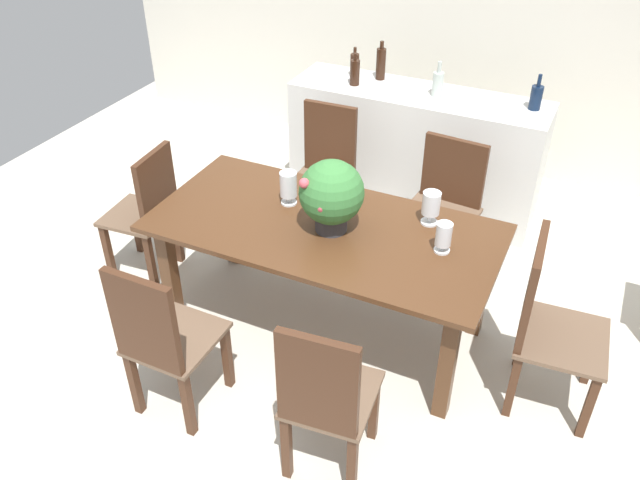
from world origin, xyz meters
name	(u,v)px	position (x,y,z in m)	size (l,w,h in m)	color
ground_plane	(323,327)	(0.00, 0.00, 0.00)	(7.04, 7.04, 0.00)	beige
back_wall	(458,12)	(0.00, 2.60, 1.30)	(6.40, 0.10, 2.60)	beige
dining_table	(324,241)	(0.00, 0.02, 0.66)	(2.00, 0.97, 0.77)	#4C2D19
chair_near_right	(325,397)	(0.46, -0.95, 0.54)	(0.45, 0.48, 1.00)	#422616
chair_far_right	(446,200)	(0.46, 0.98, 0.52)	(0.50, 0.47, 0.93)	#422616
chair_foot_end	(545,318)	(1.27, 0.01, 0.56)	(0.49, 0.51, 1.01)	#422616
chair_head_end	(148,209)	(-1.29, 0.02, 0.53)	(0.44, 0.45, 0.95)	#422616
chair_far_left	(324,168)	(-0.45, 0.99, 0.55)	(0.44, 0.47, 1.00)	#422616
chair_near_left	(162,338)	(-0.45, -0.95, 0.54)	(0.42, 0.45, 1.00)	#422616
flower_centerpiece	(331,195)	(0.05, 0.00, 1.00)	(0.36, 0.36, 0.43)	#333338
crystal_vase_left	(444,236)	(0.68, 0.07, 0.87)	(0.09, 0.09, 0.18)	silver
crystal_vase_center_near	(431,205)	(0.53, 0.30, 0.89)	(0.10, 0.10, 0.20)	silver
crystal_vase_right	(288,186)	(-0.29, 0.15, 0.89)	(0.10, 0.10, 0.21)	silver
wine_glass	(359,185)	(0.07, 0.36, 0.87)	(0.07, 0.07, 0.15)	silver
kitchen_counter	(414,150)	(0.01, 1.67, 0.48)	(1.94, 0.53, 0.95)	silver
wine_bottle_green	(438,83)	(0.14, 1.66, 1.05)	(0.08, 0.08, 0.26)	#B2BFB7
wine_bottle_amber	(355,65)	(-0.56, 1.76, 1.05)	(0.07, 0.07, 0.23)	black
wine_bottle_clear	(355,72)	(-0.49, 1.61, 1.05)	(0.07, 0.07, 0.24)	black
wine_bottle_dark	(536,97)	(0.83, 1.73, 1.04)	(0.08, 0.08, 0.25)	#0F1E38
wine_bottle_tall	(381,63)	(-0.36, 1.80, 1.08)	(0.07, 0.07, 0.29)	black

